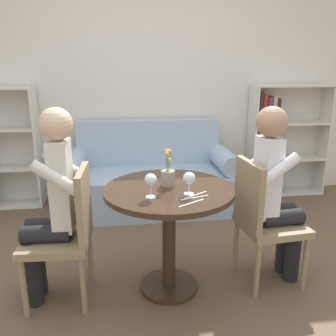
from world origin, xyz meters
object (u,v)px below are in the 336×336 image
at_px(person_left, 51,204).
at_px(wine_glass_left, 151,181).
at_px(couch, 151,180).
at_px(bookshelf_right, 276,144).
at_px(flower_vase, 168,174).
at_px(chair_right, 263,217).
at_px(wine_glass_right, 189,179).
at_px(person_right, 276,192).
at_px(chair_left, 67,230).

distance_m(person_left, wine_glass_left, 0.66).
height_order(couch, wine_glass_left, couch).
relative_size(bookshelf_right, flower_vase, 5.22).
relative_size(couch, person_left, 1.40).
distance_m(bookshelf_right, person_left, 2.88).
bearing_deg(chair_right, flower_vase, 81.74).
height_order(bookshelf_right, wine_glass_right, bookshelf_right).
distance_m(couch, chair_right, 1.63).
xyz_separation_m(chair_right, person_left, (-1.41, -0.02, 0.18)).
bearing_deg(flower_vase, wine_glass_left, -122.15).
height_order(person_left, person_right, person_left).
bearing_deg(person_right, wine_glass_right, 98.70).
bearing_deg(couch, flower_vase, -90.10).
distance_m(person_right, flower_vase, 0.77).
distance_m(couch, wine_glass_left, 1.74).
xyz_separation_m(chair_left, wine_glass_left, (0.53, -0.14, 0.36)).
relative_size(couch, flower_vase, 7.26).
xyz_separation_m(bookshelf_right, wine_glass_left, (-1.65, -1.92, 0.25)).
height_order(person_left, wine_glass_right, person_left).
bearing_deg(person_left, couch, 156.01).
relative_size(couch, chair_left, 2.00).
bearing_deg(person_right, couch, 21.50).
bearing_deg(wine_glass_right, person_left, 171.78).
bearing_deg(person_right, wine_glass_left, 96.42).
relative_size(wine_glass_right, flower_vase, 0.57).
height_order(couch, wine_glass_right, couch).
distance_m(person_right, wine_glass_left, 0.91).
bearing_deg(bookshelf_right, couch, -170.07).
height_order(bookshelf_right, chair_right, bookshelf_right).
relative_size(person_left, wine_glass_right, 9.00).
height_order(bookshelf_right, person_left, bookshelf_right).
xyz_separation_m(chair_right, wine_glass_left, (-0.79, -0.17, 0.36)).
relative_size(chair_right, wine_glass_left, 6.03).
bearing_deg(couch, person_left, -116.41).
bearing_deg(person_left, chair_left, 88.34).
height_order(bookshelf_right, person_right, bookshelf_right).
height_order(person_left, flower_vase, person_left).
bearing_deg(chair_left, person_right, 94.24).
bearing_deg(wine_glass_right, flower_vase, 121.41).
height_order(couch, person_right, person_right).
bearing_deg(person_left, bookshelf_right, 130.43).
xyz_separation_m(couch, person_right, (0.75, -1.47, 0.36)).
bearing_deg(chair_left, couch, 158.83).
relative_size(chair_right, person_left, 0.70).
bearing_deg(bookshelf_right, chair_right, -116.18).
bearing_deg(bookshelf_right, person_right, -114.01).
height_order(bookshelf_right, chair_left, bookshelf_right).
xyz_separation_m(person_left, wine_glass_right, (0.85, -0.12, 0.17)).
distance_m(chair_right, person_right, 0.20).
distance_m(person_left, wine_glass_right, 0.88).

